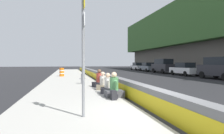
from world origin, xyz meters
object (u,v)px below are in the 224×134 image
Objects in this scene: seated_person_far at (99,81)px; route_sign_post at (83,45)px; parked_car_midline at (163,66)px; backpack at (114,95)px; parked_car_third at (221,68)px; parked_car_farther at (138,66)px; fire_hydrant at (83,78)px; parked_car_fourth at (185,69)px; seated_person_middle at (108,87)px; parked_car_far at (148,67)px; construction_barrel at (62,72)px; seated_person_foreground at (114,89)px; seated_person_rear at (103,84)px.

route_sign_post is at bearing 167.03° from seated_person_far.
seated_person_far is at bearing 141.44° from parked_car_midline.
parked_car_third is at bearing -56.27° from backpack.
fire_hydrant is at bearing 151.87° from parked_car_farther.
parked_car_fourth is at bearing -40.29° from route_sign_post.
parked_car_third is at bearing 179.91° from parked_car_farther.
backpack is 15.97m from parked_car_third.
parked_car_far is at bearing -27.29° from seated_person_middle.
parked_car_fourth is at bearing -44.82° from seated_person_middle.
construction_barrel is at bearing 11.54° from fire_hydrant.
seated_person_middle is 0.23× the size of parked_car_farther.
parked_car_third and parked_car_midline have the same top height.
parked_car_third is (11.19, -14.72, -1.03)m from route_sign_post.
route_sign_post is 0.79× the size of parked_car_fourth.
parked_car_fourth and parked_car_farther have the same top height.
parked_car_midline reaches higher than seated_person_foreground.
backpack is (2.33, -1.46, -1.88)m from route_sign_post.
construction_barrel is at bearing 12.52° from seated_person_rear.
backpack is (-1.76, 0.11, -0.13)m from seated_person_middle.
backpack is (-0.65, 0.17, -0.16)m from seated_person_foreground.
seated_person_foreground is 0.25× the size of parked_car_far.
parked_car_fourth reaches higher than backpack.
parked_car_far reaches higher than seated_person_foreground.
seated_person_middle is 28.57m from parked_car_far.
parked_car_midline is (16.35, -13.03, 0.69)m from seated_person_far.
construction_barrel is at bearing 138.74° from parked_car_farther.
backpack is at bearing 138.56° from parked_car_fourth.
backpack is 0.42× the size of construction_barrel.
parked_car_midline is (20.14, -12.97, 0.69)m from seated_person_foreground.
route_sign_post is 3.46× the size of seated_person_rear.
seated_person_far is 2.86× the size of backpack.
seated_person_far is 4.44m from backpack.
seated_person_foreground is at bearing 147.22° from parked_car_midline.
parked_car_third is at bearing -52.76° from route_sign_post.
parked_car_midline reaches higher than parked_car_fourth.
parked_car_third is at bearing -179.82° from parked_car_far.
parked_car_fourth reaches higher than seated_person_middle.
route_sign_post reaches higher than construction_barrel.
seated_person_middle reaches higher than backpack.
seated_person_middle reaches higher than seated_person_rear.
backpack is (-4.44, 0.10, -0.16)m from seated_person_far.
seated_person_far is (3.79, 0.07, -0.00)m from seated_person_foreground.
seated_person_rear is 0.22× the size of parked_car_midline.
route_sign_post is 32.95m from parked_car_far.
backpack is (-3.16, 0.10, -0.13)m from seated_person_rear.
seated_person_foreground is 0.24× the size of parked_car_midline.
route_sign_post is 38.32m from parked_car_farther.
seated_person_middle is at bearing 152.71° from parked_car_far.
fire_hydrant is (8.94, -0.65, -1.62)m from route_sign_post.
parked_car_far is at bearing -25.95° from backpack.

